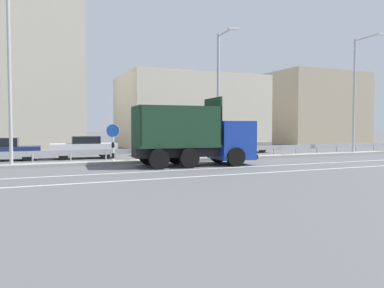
% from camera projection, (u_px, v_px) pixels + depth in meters
% --- Properties ---
extents(ground_plane, '(320.00, 320.00, 0.00)m').
position_uv_depth(ground_plane, '(207.00, 164.00, 21.72)').
color(ground_plane, '#565659').
extents(lane_strip_0, '(60.69, 0.16, 0.01)m').
position_uv_depth(lane_strip_0, '(207.00, 169.00, 19.20)').
color(lane_strip_0, silver).
rests_on(lane_strip_0, ground_plane).
extents(lane_strip_1, '(60.69, 0.16, 0.01)m').
position_uv_depth(lane_strip_1, '(232.00, 174.00, 16.87)').
color(lane_strip_1, silver).
rests_on(lane_strip_1, ground_plane).
extents(median_island, '(33.38, 1.10, 0.18)m').
position_uv_depth(median_island, '(192.00, 159.00, 23.74)').
color(median_island, gray).
rests_on(median_island, ground_plane).
extents(median_guardrail, '(60.69, 0.09, 0.78)m').
position_uv_depth(median_guardrail, '(184.00, 151.00, 24.98)').
color(median_guardrail, '#9EA0A5').
rests_on(median_guardrail, ground_plane).
extents(dump_truck, '(6.87, 3.09, 3.78)m').
position_uv_depth(dump_truck, '(207.00, 142.00, 21.07)').
color(dump_truck, '#19389E').
rests_on(dump_truck, ground_plane).
extents(median_road_sign, '(0.80, 0.16, 2.34)m').
position_uv_depth(median_road_sign, '(113.00, 142.00, 21.67)').
color(median_road_sign, white).
rests_on(median_road_sign, ground_plane).
extents(street_lamp_1, '(0.71, 2.19, 10.93)m').
position_uv_depth(street_lamp_1, '(9.00, 53.00, 19.38)').
color(street_lamp_1, '#ADADB2').
rests_on(street_lamp_1, ground_plane).
extents(street_lamp_2, '(0.71, 2.42, 8.15)m').
position_uv_depth(street_lamp_2, '(219.00, 89.00, 23.94)').
color(street_lamp_2, '#ADADB2').
rests_on(street_lamp_2, ground_plane).
extents(street_lamp_3, '(0.71, 2.75, 9.01)m').
position_uv_depth(street_lamp_3, '(356.00, 90.00, 29.02)').
color(street_lamp_3, '#ADADB2').
rests_on(street_lamp_3, ground_plane).
extents(parked_car_2, '(4.24, 2.04, 1.47)m').
position_uv_depth(parked_car_2, '(5.00, 149.00, 23.77)').
color(parked_car_2, navy).
rests_on(parked_car_2, ground_plane).
extents(parked_car_3, '(4.45, 2.20, 1.52)m').
position_uv_depth(parked_car_3, '(84.00, 147.00, 25.50)').
color(parked_car_3, silver).
rests_on(parked_car_3, ground_plane).
extents(parked_car_4, '(4.75, 1.97, 1.28)m').
position_uv_depth(parked_car_4, '(170.00, 146.00, 28.54)').
color(parked_car_4, '#B27A14').
rests_on(parked_car_4, ground_plane).
extents(parked_car_5, '(4.82, 1.97, 1.36)m').
position_uv_depth(parked_car_5, '(242.00, 144.00, 31.27)').
color(parked_car_5, gray).
rests_on(parked_car_5, ground_plane).
extents(background_building_1, '(14.93, 10.56, 7.73)m').
position_uv_depth(background_building_1, '(189.00, 112.00, 42.09)').
color(background_building_1, beige).
rests_on(background_building_1, ground_plane).
extents(background_building_2, '(12.37, 8.40, 9.30)m').
position_uv_depth(background_building_2, '(315.00, 108.00, 50.23)').
color(background_building_2, tan).
rests_on(background_building_2, ground_plane).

